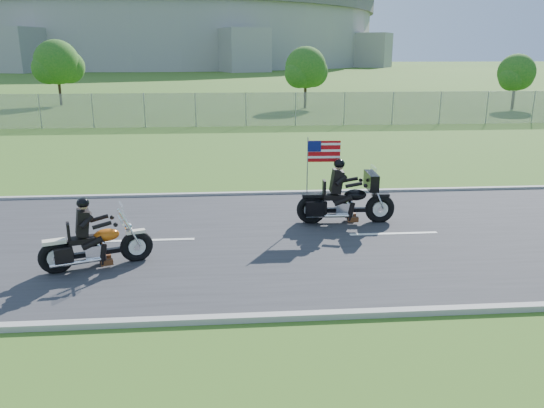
{
  "coord_description": "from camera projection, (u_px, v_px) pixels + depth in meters",
  "views": [
    {
      "loc": [
        0.01,
        -12.11,
        4.4
      ],
      "look_at": [
        0.98,
        0.0,
        0.87
      ],
      "focal_mm": 35.0,
      "sensor_mm": 36.0,
      "label": 1
    }
  ],
  "objects": [
    {
      "name": "ground",
      "position": [
        232.0,
        240.0,
        12.82
      ],
      "size": [
        420.0,
        420.0,
        0.0
      ],
      "primitive_type": "plane",
      "color": "#2E581B",
      "rests_on": "ground"
    },
    {
      "name": "curb_south",
      "position": [
        233.0,
        319.0,
        8.93
      ],
      "size": [
        120.0,
        0.18,
        0.12
      ],
      "primitive_type": "cube",
      "color": "#9E9B93",
      "rests_on": "ground"
    },
    {
      "name": "fence",
      "position": [
        144.0,
        110.0,
        31.31
      ],
      "size": [
        60.0,
        0.03,
        2.0
      ],
      "primitive_type": "cube",
      "color": "gray",
      "rests_on": "ground"
    },
    {
      "name": "road",
      "position": [
        232.0,
        239.0,
        12.81
      ],
      "size": [
        120.0,
        8.0,
        0.04
      ],
      "primitive_type": "cube",
      "color": "#28282B",
      "rests_on": "ground"
    },
    {
      "name": "motorcycle_follow",
      "position": [
        346.0,
        202.0,
        13.84
      ],
      "size": [
        2.6,
        0.86,
        2.17
      ],
      "rotation": [
        0.0,
        0.0,
        -0.04
      ],
      "color": "black",
      "rests_on": "ground"
    },
    {
      "name": "tree_fence_near",
      "position": [
        306.0,
        70.0,
        41.21
      ],
      "size": [
        3.52,
        3.28,
        4.75
      ],
      "color": "#382316",
      "rests_on": "ground"
    },
    {
      "name": "tree_fence_far",
      "position": [
        516.0,
        74.0,
        40.61
      ],
      "size": [
        3.08,
        2.87,
        4.2
      ],
      "color": "#382316",
      "rests_on": "ground"
    },
    {
      "name": "tree_fence_mid",
      "position": [
        58.0,
        64.0,
        43.42
      ],
      "size": [
        3.96,
        3.69,
        5.3
      ],
      "color": "#382316",
      "rests_on": "ground"
    },
    {
      "name": "stadium",
      "position": [
        165.0,
        14.0,
        169.7
      ],
      "size": [
        140.4,
        140.4,
        29.2
      ],
      "color": "#A3A099",
      "rests_on": "ground"
    },
    {
      "name": "motorcycle_lead",
      "position": [
        95.0,
        246.0,
        11.0
      ],
      "size": [
        2.24,
        1.06,
        1.56
      ],
      "rotation": [
        0.0,
        0.0,
        0.34
      ],
      "color": "black",
      "rests_on": "ground"
    },
    {
      "name": "curb_north",
      "position": [
        231.0,
        194.0,
        16.68
      ],
      "size": [
        120.0,
        0.18,
        0.12
      ],
      "primitive_type": "cube",
      "color": "#9E9B93",
      "rests_on": "ground"
    }
  ]
}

